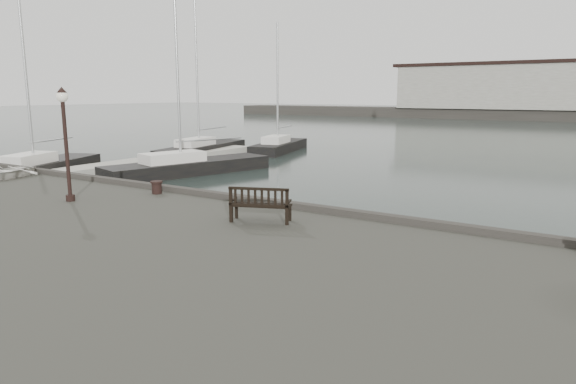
# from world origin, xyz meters

# --- Properties ---
(ground) EXTENTS (400.00, 400.00, 0.00)m
(ground) POSITION_xyz_m (0.00, 0.00, 0.00)
(ground) COLOR black
(ground) RESTS_ON ground
(pontoon) EXTENTS (2.00, 24.00, 0.50)m
(pontoon) POSITION_xyz_m (-20.00, 10.00, 0.25)
(pontoon) COLOR #B6B5A9
(pontoon) RESTS_ON ground
(breakwater) EXTENTS (140.00, 9.50, 12.20)m
(breakwater) POSITION_xyz_m (-4.56, 92.00, 4.30)
(breakwater) COLOR #383530
(breakwater) RESTS_ON ground
(bench) EXTENTS (1.66, 1.08, 0.90)m
(bench) POSITION_xyz_m (-0.86, -1.96, 1.85)
(bench) COLOR black
(bench) RESTS_ON quay
(bollard_left) EXTENTS (0.54, 0.54, 0.43)m
(bollard_left) POSITION_xyz_m (-5.99, -0.71, 1.77)
(bollard_left) COLOR black
(bollard_left) RESTS_ON quay
(lamp_post) EXTENTS (0.35, 0.35, 3.47)m
(lamp_post) POSITION_xyz_m (-7.35, -3.00, 3.79)
(lamp_post) COLOR black
(lamp_post) RESTS_ON quay
(dinghy) EXTENTS (2.15, 2.71, 0.50)m
(dinghy) POSITION_xyz_m (-13.46, -1.66, 1.81)
(dinghy) COLOR silver
(dinghy) RESTS_ON quay
(yacht_a) EXTENTS (5.71, 9.56, 12.76)m
(yacht_a) POSITION_xyz_m (-22.32, 5.26, 0.24)
(yacht_a) COLOR black
(yacht_a) RESTS_ON ground
(yacht_b) EXTENTS (4.40, 10.96, 14.06)m
(yacht_b) POSITION_xyz_m (-21.26, 18.61, 0.25)
(yacht_b) COLOR black
(yacht_b) RESTS_ON ground
(yacht_c) EXTENTS (5.35, 10.85, 14.07)m
(yacht_c) POSITION_xyz_m (-15.12, 10.46, 0.24)
(yacht_c) COLOR black
(yacht_c) RESTS_ON ground
(yacht_d) EXTENTS (4.39, 9.01, 11.07)m
(yacht_d) POSITION_xyz_m (-17.19, 23.68, 0.23)
(yacht_d) COLOR black
(yacht_d) RESTS_ON ground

